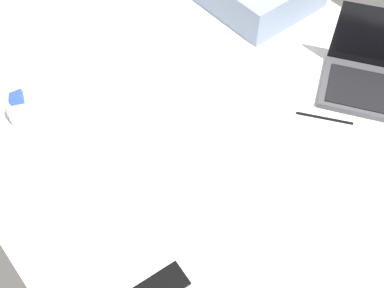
{
  "coord_description": "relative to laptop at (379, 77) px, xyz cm",
  "views": [
    {
      "loc": [
        84.4,
        -65.49,
        126.65
      ],
      "look_at": [
        24.06,
        -16.07,
        24.0
      ],
      "focal_mm": 44.23,
      "sensor_mm": 36.0,
      "label": 1
    }
  ],
  "objects": [
    {
      "name": "charger_cable",
      "position": [
        -1.15,
        -22.71,
        -4.11
      ],
      "size": [
        14.12,
        10.46,
        0.6
      ],
      "primitive_type": "cube",
      "rotation": [
        0.0,
        0.0,
        0.63
      ],
      "color": "black",
      "rests_on": "bed_mattress"
    },
    {
      "name": "bed_mattress",
      "position": [
        -39.57,
        -46.38,
        -13.41
      ],
      "size": [
        180.0,
        140.0,
        18.0
      ],
      "primitive_type": "cube",
      "color": "white",
      "rests_on": "ground"
    },
    {
      "name": "cell_phone",
      "position": [
        9.01,
        -92.66,
        -4.01
      ],
      "size": [
        8.01,
        14.55,
        0.8
      ],
      "primitive_type": "cube",
      "rotation": [
        0.0,
        0.0,
        6.19
      ],
      "color": "black",
      "rests_on": "bed_mattress"
    },
    {
      "name": "laptop",
      "position": [
        0.0,
        0.0,
        0.0
      ],
      "size": [
        40.21,
        37.36,
        23.0
      ],
      "rotation": [
        0.0,
        0.0,
        0.58
      ],
      "color": "#4C4C51",
      "rests_on": "bed_mattress"
    },
    {
      "name": "snack_cup",
      "position": [
        -57.25,
        -92.23,
        1.38
      ],
      "size": [
        9.39,
        9.0,
        13.39
      ],
      "color": "silver",
      "rests_on": "bed_mattress"
    }
  ]
}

